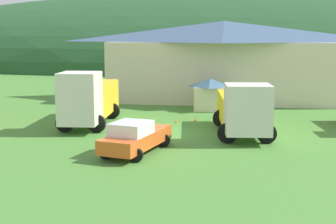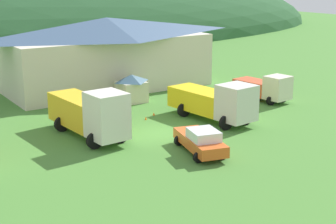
{
  "view_description": "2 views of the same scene",
  "coord_description": "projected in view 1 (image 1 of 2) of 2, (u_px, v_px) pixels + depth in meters",
  "views": [
    {
      "loc": [
        4.81,
        -27.76,
        5.95
      ],
      "look_at": [
        0.39,
        1.37,
        1.08
      ],
      "focal_mm": 51.36,
      "sensor_mm": 36.0,
      "label": 1
    },
    {
      "loc": [
        -18.71,
        -29.33,
        11.07
      ],
      "look_at": [
        0.99,
        0.93,
        1.18
      ],
      "focal_mm": 54.13,
      "sensor_mm": 36.0,
      "label": 2
    }
  ],
  "objects": [
    {
      "name": "ground_plane",
      "position": [
        158.0,
        133.0,
        28.76
      ],
      "size": [
        200.0,
        200.0,
        0.0
      ],
      "primitive_type": "plane",
      "color": "#477F33"
    },
    {
      "name": "forested_hill_backdrop",
      "position": [
        216.0,
        64.0,
        92.38
      ],
      "size": [
        158.05,
        60.0,
        26.79
      ],
      "primitive_type": "ellipsoid",
      "color": "#234C28",
      "rests_on": "ground"
    },
    {
      "name": "depot_building",
      "position": [
        224.0,
        60.0,
        42.74
      ],
      "size": [
        21.13,
        9.04,
        6.99
      ],
      "color": "beige",
      "rests_on": "ground"
    },
    {
      "name": "play_shed_cream",
      "position": [
        210.0,
        94.0,
        37.13
      ],
      "size": [
        2.47,
        2.32,
        2.49
      ],
      "color": "beige",
      "rests_on": "ground"
    },
    {
      "name": "heavy_rig_striped",
      "position": [
        89.0,
        98.0,
        30.97
      ],
      "size": [
        3.42,
        8.07,
        3.64
      ],
      "rotation": [
        0.0,
        0.0,
        -1.5
      ],
      "color": "silver",
      "rests_on": "ground"
    },
    {
      "name": "flatbed_truck_yellow",
      "position": [
        243.0,
        108.0,
        28.08
      ],
      "size": [
        3.73,
        7.92,
        3.22
      ],
      "rotation": [
        0.0,
        0.0,
        -1.46
      ],
      "color": "silver",
      "rests_on": "ground"
    },
    {
      "name": "service_pickup_orange",
      "position": [
        135.0,
        137.0,
        23.91
      ],
      "size": [
        3.0,
        5.24,
        1.66
      ],
      "rotation": [
        0.0,
        0.0,
        -1.81
      ],
      "color": "#E05B22",
      "rests_on": "ground"
    },
    {
      "name": "traffic_cone_near_pickup",
      "position": [
        176.0,
        123.0,
        32.15
      ],
      "size": [
        0.36,
        0.36,
        0.5
      ],
      "primitive_type": "cone",
      "color": "orange",
      "rests_on": "ground"
    },
    {
      "name": "traffic_cone_mid_row",
      "position": [
        195.0,
        121.0,
        32.72
      ],
      "size": [
        0.36,
        0.36,
        0.51
      ],
      "primitive_type": "cone",
      "color": "orange",
      "rests_on": "ground"
    }
  ]
}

